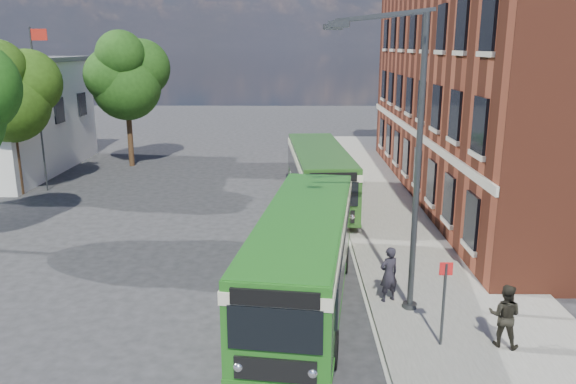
{
  "coord_description": "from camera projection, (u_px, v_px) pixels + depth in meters",
  "views": [
    {
      "loc": [
        1.58,
        -17.96,
        8.02
      ],
      "look_at": [
        1.37,
        4.33,
        2.2
      ],
      "focal_mm": 35.0,
      "sensor_mm": 36.0,
      "label": 1
    }
  ],
  "objects": [
    {
      "name": "ground",
      "position": [
        247.0,
        285.0,
        19.42
      ],
      "size": [
        120.0,
        120.0,
        0.0
      ],
      "primitive_type": "plane",
      "color": "#28282A",
      "rests_on": "ground"
    },
    {
      "name": "pavement",
      "position": [
        405.0,
        216.0,
        27.07
      ],
      "size": [
        6.0,
        48.0,
        0.15
      ],
      "primitive_type": "cube",
      "color": "gray",
      "rests_on": "ground"
    },
    {
      "name": "kerb_line",
      "position": [
        342.0,
        217.0,
        27.12
      ],
      "size": [
        0.12,
        48.0,
        0.01
      ],
      "primitive_type": "cube",
      "color": "beige",
      "rests_on": "ground"
    },
    {
      "name": "brick_office",
      "position": [
        532.0,
        67.0,
        29.14
      ],
      "size": [
        12.1,
        26.0,
        14.2
      ],
      "color": "brown",
      "rests_on": "ground"
    },
    {
      "name": "flagpole",
      "position": [
        39.0,
        104.0,
        30.86
      ],
      "size": [
        0.95,
        0.1,
        9.0
      ],
      "color": "#323537",
      "rests_on": "ground"
    },
    {
      "name": "street_lamp",
      "position": [
        406.0,
        161.0,
        16.23
      ],
      "size": [
        2.96,
        2.38,
        9.0
      ],
      "color": "#323537",
      "rests_on": "ground"
    },
    {
      "name": "bus_stop_sign",
      "position": [
        444.0,
        298.0,
        14.92
      ],
      "size": [
        0.35,
        0.08,
        2.52
      ],
      "color": "#323537",
      "rests_on": "ground"
    },
    {
      "name": "bus_front",
      "position": [
        304.0,
        249.0,
        17.63
      ],
      "size": [
        4.01,
        11.26,
        3.02
      ],
      "color": "#22641B",
      "rests_on": "ground"
    },
    {
      "name": "bus_rear",
      "position": [
        319.0,
        171.0,
        28.54
      ],
      "size": [
        3.26,
        10.39,
        3.02
      ],
      "color": "#28561D",
      "rests_on": "ground"
    },
    {
      "name": "pedestrian_a",
      "position": [
        389.0,
        274.0,
        17.66
      ],
      "size": [
        0.78,
        0.67,
        1.8
      ],
      "primitive_type": "imported",
      "rotation": [
        0.0,
        0.0,
        3.59
      ],
      "color": "black",
      "rests_on": "pavement"
    },
    {
      "name": "pedestrian_b",
      "position": [
        505.0,
        315.0,
        15.0
      ],
      "size": [
        1.06,
        0.97,
        1.76
      ],
      "primitive_type": "imported",
      "rotation": [
        0.0,
        0.0,
        2.69
      ],
      "color": "black",
      "rests_on": "pavement"
    },
    {
      "name": "tree_mid",
      "position": [
        9.0,
        91.0,
        29.8
      ],
      "size": [
        4.96,
        4.72,
        8.38
      ],
      "color": "#382114",
      "rests_on": "ground"
    },
    {
      "name": "tree_right",
      "position": [
        127.0,
        75.0,
        37.11
      ],
      "size": [
        5.35,
        5.09,
        9.04
      ],
      "color": "#382114",
      "rests_on": "ground"
    }
  ]
}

